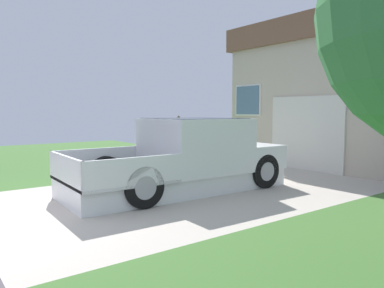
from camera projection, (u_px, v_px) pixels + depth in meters
The scene contains 3 objects.
pickup_truck at pixel (191, 157), 8.59m from camera, with size 2.20×5.11×1.65m.
person_with_hat at pixel (179, 142), 9.91m from camera, with size 0.47×0.47×1.70m.
handbag at pixel (179, 174), 9.70m from camera, with size 0.40×0.15×0.49m.
Camera 1 is at (6.56, -0.65, 1.82)m, focal length 34.63 mm.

